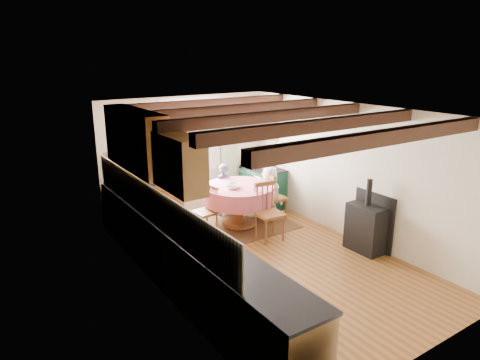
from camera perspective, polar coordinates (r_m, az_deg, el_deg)
floor at (r=7.06m, az=3.66°, el=-10.53°), size 3.60×5.50×0.00m
ceiling at (r=6.35m, az=4.05°, el=9.17°), size 3.60×5.50×0.00m
wall_back at (r=8.87m, az=-7.00°, el=3.25°), size 3.60×0.00×2.40m
wall_front at (r=4.88m, az=24.08°, el=-9.22°), size 3.60×0.00×2.40m
wall_left at (r=5.75m, az=-10.61°, el=-4.17°), size 0.00×5.50×2.40m
wall_right at (r=7.80m, az=14.42°, el=1.03°), size 0.00×5.50×2.40m
beam_a at (r=4.96m, az=18.31°, el=5.32°), size 3.60×0.16×0.16m
beam_b at (r=5.62m, az=10.30°, el=7.09°), size 3.60×0.16×0.16m
beam_c at (r=6.37m, az=4.03°, el=8.37°), size 3.60×0.16×0.16m
beam_d at (r=7.18m, az=-0.90°, el=9.30°), size 3.60×0.16×0.16m
beam_e at (r=8.03m, az=-4.82°, el=9.99°), size 3.60×0.16×0.16m
splash_left at (r=6.02m, az=-11.57°, el=-3.29°), size 0.02×4.50×0.55m
splash_back at (r=8.47m, az=-12.98°, el=2.33°), size 1.40×0.02×0.55m
base_cabinet_left at (r=6.16m, az=-7.64°, el=-10.29°), size 0.60×5.30×0.88m
base_cabinet_back at (r=8.41m, az=-12.29°, el=-3.13°), size 1.30×0.60×0.88m
worktop_left at (r=5.98m, az=-7.63°, el=-6.30°), size 0.64×5.30×0.04m
worktop_back at (r=8.26m, az=-12.43°, el=-0.15°), size 1.30×0.64×0.04m
wall_cabinet_glass at (r=6.69m, az=-13.70°, el=5.21°), size 0.34×1.80×0.90m
wall_cabinet_solid at (r=5.35m, az=-8.05°, el=2.25°), size 0.34×0.90×0.70m
window_frame at (r=8.82m, az=-6.46°, el=5.85°), size 1.34×0.03×1.54m
window_pane at (r=8.83m, az=-6.48°, el=5.86°), size 1.20×0.01×1.40m
curtain_left at (r=8.51m, az=-11.18°, el=1.80°), size 0.35×0.10×2.10m
curtain_right at (r=9.26m, az=-1.44°, el=3.29°), size 0.35×0.10×2.10m
curtain_rod at (r=8.66m, az=-6.33°, el=9.68°), size 2.00×0.03×0.03m
wall_picture at (r=9.33m, az=3.99°, el=7.10°), size 0.04×0.50×0.60m
wall_plate at (r=9.26m, az=-1.17°, el=7.07°), size 0.30×0.02×0.30m
rug at (r=8.38m, az=-0.14°, el=-6.00°), size 1.95×1.52×0.01m
dining_table at (r=8.24m, az=-0.14°, el=-3.44°), size 1.33×1.33×0.81m
chair_near at (r=7.61m, az=3.97°, el=-4.26°), size 0.48×0.50×1.03m
chair_left at (r=7.87m, az=-4.66°, el=-4.02°), size 0.44×0.42×0.91m
chair_right at (r=8.58m, az=4.59°, el=-2.13°), size 0.44×0.42×0.96m
aga_range at (r=9.30m, az=3.02°, el=-0.91°), size 0.61×0.95×0.87m
cast_iron_stove at (r=7.44m, az=16.41°, el=-4.53°), size 0.37×0.62×1.25m
child_far at (r=8.74m, az=-2.30°, el=-1.31°), size 0.45×0.36×1.09m
child_right at (r=8.53m, az=3.91°, el=-1.81°), size 0.47×0.60×1.08m
bowl_a at (r=7.92m, az=-0.94°, el=-0.99°), size 0.28×0.28×0.05m
bowl_b at (r=8.05m, az=-0.86°, el=-0.66°), size 0.22×0.22×0.06m
cup at (r=7.76m, az=2.03°, el=-1.20°), size 0.10×0.10×0.09m
canister_tall at (r=8.24m, az=-13.95°, el=0.78°), size 0.15×0.15×0.26m
canister_wide at (r=8.35m, az=-12.52°, el=0.89°), size 0.18×0.18×0.20m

